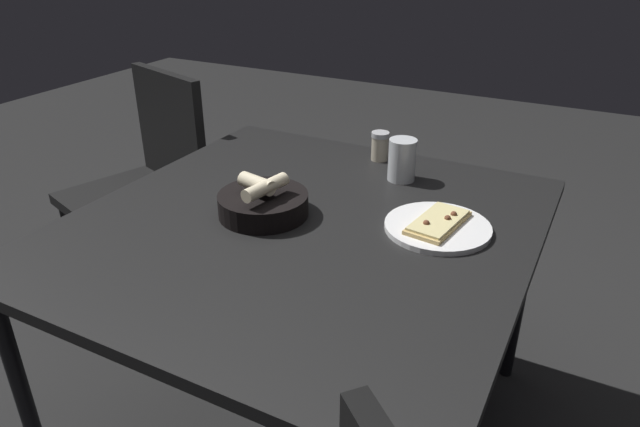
{
  "coord_description": "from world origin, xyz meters",
  "views": [
    {
      "loc": [
        0.64,
        -1.12,
        1.38
      ],
      "look_at": [
        0.09,
        -0.06,
        0.77
      ],
      "focal_mm": 32.39,
      "sensor_mm": 36.0,
      "label": 1
    }
  ],
  "objects_px": {
    "pizza_plate": "(438,226)",
    "beer_glass": "(402,162)",
    "pepper_shaker": "(380,148)",
    "chair_near": "(148,175)",
    "bread_basket": "(264,203)",
    "dining_table": "(302,239)"
  },
  "relations": [
    {
      "from": "pizza_plate",
      "to": "chair_near",
      "type": "distance_m",
      "value": 1.24
    },
    {
      "from": "pizza_plate",
      "to": "bread_basket",
      "type": "distance_m",
      "value": 0.44
    },
    {
      "from": "pepper_shaker",
      "to": "chair_near",
      "type": "xyz_separation_m",
      "value": [
        -0.89,
        -0.11,
        -0.23
      ]
    },
    {
      "from": "bread_basket",
      "to": "pepper_shaker",
      "type": "xyz_separation_m",
      "value": [
        0.11,
        0.5,
        0.01
      ]
    },
    {
      "from": "pepper_shaker",
      "to": "chair_near",
      "type": "distance_m",
      "value": 0.93
    },
    {
      "from": "pizza_plate",
      "to": "bread_basket",
      "type": "xyz_separation_m",
      "value": [
        -0.42,
        -0.13,
        0.02
      ]
    },
    {
      "from": "dining_table",
      "to": "beer_glass",
      "type": "relative_size",
      "value": 9.46
    },
    {
      "from": "dining_table",
      "to": "chair_near",
      "type": "xyz_separation_m",
      "value": [
        -0.88,
        0.37,
        -0.14
      ]
    },
    {
      "from": "pizza_plate",
      "to": "dining_table",
      "type": "bearing_deg",
      "value": -159.56
    },
    {
      "from": "bread_basket",
      "to": "beer_glass",
      "type": "height_order",
      "value": "beer_glass"
    },
    {
      "from": "beer_glass",
      "to": "pepper_shaker",
      "type": "distance_m",
      "value": 0.17
    },
    {
      "from": "dining_table",
      "to": "beer_glass",
      "type": "distance_m",
      "value": 0.4
    },
    {
      "from": "pizza_plate",
      "to": "beer_glass",
      "type": "distance_m",
      "value": 0.32
    },
    {
      "from": "chair_near",
      "to": "pizza_plate",
      "type": "bearing_deg",
      "value": -11.98
    },
    {
      "from": "pepper_shaker",
      "to": "chair_near",
      "type": "height_order",
      "value": "chair_near"
    },
    {
      "from": "dining_table",
      "to": "chair_near",
      "type": "height_order",
      "value": "chair_near"
    },
    {
      "from": "pizza_plate",
      "to": "beer_glass",
      "type": "relative_size",
      "value": 2.12
    },
    {
      "from": "bread_basket",
      "to": "pizza_plate",
      "type": "bearing_deg",
      "value": 17.22
    },
    {
      "from": "pizza_plate",
      "to": "chair_near",
      "type": "bearing_deg",
      "value": 168.02
    },
    {
      "from": "bread_basket",
      "to": "pepper_shaker",
      "type": "relative_size",
      "value": 2.54
    },
    {
      "from": "dining_table",
      "to": "pepper_shaker",
      "type": "height_order",
      "value": "pepper_shaker"
    },
    {
      "from": "dining_table",
      "to": "bread_basket",
      "type": "xyz_separation_m",
      "value": [
        -0.1,
        -0.01,
        0.08
      ]
    }
  ]
}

